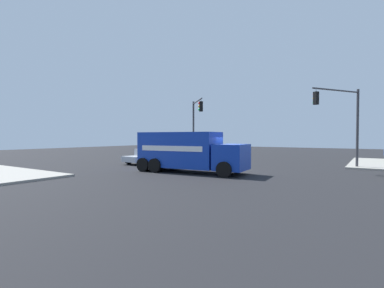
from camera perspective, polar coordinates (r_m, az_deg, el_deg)
ground_plane at (r=20.20m, az=6.45°, el=-5.75°), size 100.00×100.00×0.00m
delivery_truck at (r=19.97m, az=-0.83°, el=-1.52°), size 8.05×3.39×2.87m
traffic_light_primary at (r=24.91m, az=28.59°, el=5.28°), size 2.83×4.33×6.21m
traffic_light_secondary at (r=29.18m, az=0.75°, el=4.76°), size 3.24×3.48×6.37m
pickup_silver at (r=26.87m, az=-8.65°, el=-2.39°), size 2.71×5.39×1.38m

